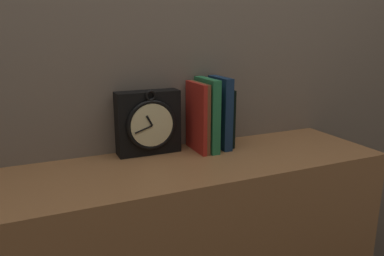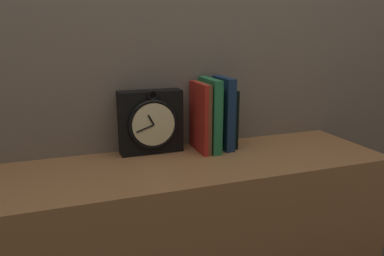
{
  "view_description": "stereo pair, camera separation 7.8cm",
  "coord_description": "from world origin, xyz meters",
  "px_view_note": "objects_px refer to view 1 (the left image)",
  "views": [
    {
      "loc": [
        -0.45,
        -1.01,
        1.34
      ],
      "look_at": [
        0.0,
        0.0,
        1.05
      ],
      "focal_mm": 35.0,
      "sensor_mm": 36.0,
      "label": 1
    },
    {
      "loc": [
        -0.37,
        -1.04,
        1.34
      ],
      "look_at": [
        0.0,
        0.0,
        1.05
      ],
      "focal_mm": 35.0,
      "sensor_mm": 36.0,
      "label": 2
    }
  ],
  "objects_px": {
    "book_slot0_red": "(196,117)",
    "book_slot2_green": "(207,114)",
    "clock": "(149,123)",
    "book_slot1_brown": "(200,117)",
    "book_slot4_navy": "(220,113)",
    "book_slot3_green": "(212,117)",
    "book_slot5_black": "(225,117)"
  },
  "relations": [
    {
      "from": "book_slot0_red",
      "to": "book_slot4_navy",
      "type": "bearing_deg",
      "value": 3.78
    },
    {
      "from": "book_slot2_green",
      "to": "book_slot4_navy",
      "type": "bearing_deg",
      "value": 8.18
    },
    {
      "from": "book_slot2_green",
      "to": "book_slot5_black",
      "type": "height_order",
      "value": "book_slot2_green"
    },
    {
      "from": "clock",
      "to": "book_slot4_navy",
      "type": "distance_m",
      "value": 0.25
    },
    {
      "from": "clock",
      "to": "book_slot1_brown",
      "type": "xyz_separation_m",
      "value": [
        0.17,
        -0.03,
        0.01
      ]
    },
    {
      "from": "clock",
      "to": "book_slot3_green",
      "type": "height_order",
      "value": "clock"
    },
    {
      "from": "book_slot0_red",
      "to": "book_slot5_black",
      "type": "relative_size",
      "value": 1.15
    },
    {
      "from": "clock",
      "to": "book_slot4_navy",
      "type": "bearing_deg",
      "value": -6.66
    },
    {
      "from": "book_slot2_green",
      "to": "book_slot3_green",
      "type": "bearing_deg",
      "value": 34.63
    },
    {
      "from": "book_slot1_brown",
      "to": "book_slot4_navy",
      "type": "relative_size",
      "value": 0.95
    },
    {
      "from": "clock",
      "to": "book_slot2_green",
      "type": "height_order",
      "value": "book_slot2_green"
    },
    {
      "from": "clock",
      "to": "book_slot3_green",
      "type": "bearing_deg",
      "value": -4.67
    },
    {
      "from": "book_slot1_brown",
      "to": "book_slot4_navy",
      "type": "bearing_deg",
      "value": 3.85
    },
    {
      "from": "book_slot0_red",
      "to": "book_slot2_green",
      "type": "relative_size",
      "value": 0.95
    },
    {
      "from": "book_slot2_green",
      "to": "book_slot4_navy",
      "type": "height_order",
      "value": "same"
    },
    {
      "from": "clock",
      "to": "book_slot1_brown",
      "type": "bearing_deg",
      "value": -11.61
    },
    {
      "from": "book_slot1_brown",
      "to": "book_slot3_green",
      "type": "height_order",
      "value": "book_slot1_brown"
    },
    {
      "from": "book_slot2_green",
      "to": "book_slot5_black",
      "type": "bearing_deg",
      "value": 13.33
    },
    {
      "from": "book_slot3_green",
      "to": "clock",
      "type": "bearing_deg",
      "value": 175.33
    },
    {
      "from": "book_slot3_green",
      "to": "book_slot2_green",
      "type": "bearing_deg",
      "value": -145.37
    },
    {
      "from": "book_slot1_brown",
      "to": "book_slot4_navy",
      "type": "height_order",
      "value": "book_slot4_navy"
    },
    {
      "from": "book_slot1_brown",
      "to": "book_slot3_green",
      "type": "distance_m",
      "value": 0.06
    },
    {
      "from": "book_slot3_green",
      "to": "book_slot5_black",
      "type": "xyz_separation_m",
      "value": [
        0.05,
        0.0,
        -0.01
      ]
    },
    {
      "from": "book_slot1_brown",
      "to": "book_slot2_green",
      "type": "xyz_separation_m",
      "value": [
        0.03,
        -0.0,
        0.01
      ]
    },
    {
      "from": "clock",
      "to": "book_slot0_red",
      "type": "distance_m",
      "value": 0.16
    },
    {
      "from": "clock",
      "to": "book_slot1_brown",
      "type": "relative_size",
      "value": 0.94
    },
    {
      "from": "clock",
      "to": "book_slot1_brown",
      "type": "distance_m",
      "value": 0.17
    },
    {
      "from": "book_slot4_navy",
      "to": "book_slot0_red",
      "type": "bearing_deg",
      "value": -176.22
    },
    {
      "from": "book_slot1_brown",
      "to": "book_slot3_green",
      "type": "xyz_separation_m",
      "value": [
        0.05,
        0.02,
        -0.01
      ]
    },
    {
      "from": "book_slot3_green",
      "to": "book_slot4_navy",
      "type": "height_order",
      "value": "book_slot4_navy"
    },
    {
      "from": "clock",
      "to": "book_slot2_green",
      "type": "bearing_deg",
      "value": -10.75
    },
    {
      "from": "book_slot1_brown",
      "to": "book_slot3_green",
      "type": "relative_size",
      "value": 1.07
    }
  ]
}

